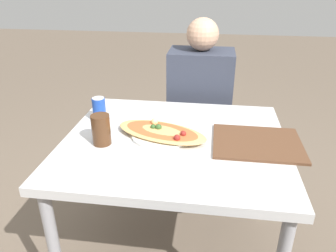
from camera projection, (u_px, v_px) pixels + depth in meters
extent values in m
cube|color=silver|center=(175.00, 142.00, 1.52)|extent=(1.02, 0.91, 0.04)
cylinder|color=#99999E|center=(112.00, 159.00, 2.09)|extent=(0.05, 0.05, 0.70)
cylinder|color=#99999E|center=(256.00, 170.00, 1.98)|extent=(0.05, 0.05, 0.70)
cube|color=#4C4C4C|center=(199.00, 131.00, 2.27)|extent=(0.40, 0.40, 0.04)
cube|color=#4C4C4C|center=(201.00, 91.00, 2.34)|extent=(0.38, 0.03, 0.42)
cylinder|color=#38383D|center=(221.00, 173.00, 2.20)|extent=(0.03, 0.03, 0.41)
cylinder|color=#38383D|center=(171.00, 169.00, 2.24)|extent=(0.03, 0.03, 0.41)
cylinder|color=#38383D|center=(221.00, 149.00, 2.50)|extent=(0.03, 0.03, 0.41)
cylinder|color=#38383D|center=(177.00, 146.00, 2.54)|extent=(0.03, 0.03, 0.41)
cylinder|color=#2D2D38|center=(209.00, 167.00, 2.22)|extent=(0.10, 0.10, 0.45)
cylinder|color=#2D2D38|center=(183.00, 165.00, 2.25)|extent=(0.10, 0.10, 0.45)
cube|color=#333847|center=(200.00, 92.00, 2.12)|extent=(0.40, 0.27, 0.54)
sphere|color=tan|center=(203.00, 34.00, 1.96)|extent=(0.20, 0.20, 0.20)
cylinder|color=white|center=(162.00, 135.00, 1.53)|extent=(0.28, 0.28, 0.01)
ellipsoid|color=#E0AD66|center=(162.00, 132.00, 1.52)|extent=(0.48, 0.33, 0.02)
ellipsoid|color=#D16033|center=(161.00, 130.00, 1.52)|extent=(0.40, 0.27, 0.01)
sphere|color=beige|center=(155.00, 122.00, 1.58)|extent=(0.03, 0.03, 0.03)
sphere|color=#335928|center=(153.00, 127.00, 1.54)|extent=(0.03, 0.03, 0.03)
sphere|color=maroon|center=(177.00, 138.00, 1.43)|extent=(0.03, 0.03, 0.03)
sphere|color=#335928|center=(158.00, 127.00, 1.53)|extent=(0.03, 0.03, 0.03)
sphere|color=maroon|center=(183.00, 134.00, 1.47)|extent=(0.03, 0.03, 0.03)
sphere|color=#335928|center=(178.00, 138.00, 1.43)|extent=(0.02, 0.02, 0.02)
cylinder|color=#1E47B2|center=(99.00, 110.00, 1.66)|extent=(0.07, 0.07, 0.12)
cylinder|color=silver|center=(98.00, 98.00, 1.64)|extent=(0.06, 0.06, 0.00)
cylinder|color=#4C2D19|center=(101.00, 130.00, 1.44)|extent=(0.08, 0.08, 0.14)
cube|color=brown|center=(257.00, 143.00, 1.46)|extent=(0.39, 0.32, 0.01)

